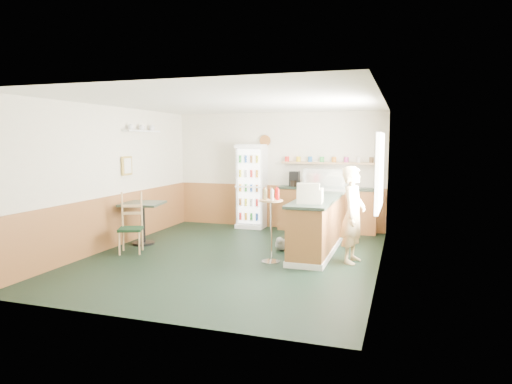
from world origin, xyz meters
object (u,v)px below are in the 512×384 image
at_px(drinks_fridge, 252,186).
at_px(cash_register, 310,196).
at_px(condiment_stand, 271,215).
at_px(cafe_table, 143,215).
at_px(display_case, 326,181).
at_px(shopkeeper, 353,215).
at_px(cafe_chair, 133,221).

xyz_separation_m(drinks_fridge, cash_register, (1.92, -2.60, 0.15)).
distance_m(drinks_fridge, cash_register, 3.23).
bearing_deg(condiment_stand, cafe_table, 169.34).
bearing_deg(display_case, drinks_fridge, 150.99).
bearing_deg(cafe_table, condiment_stand, -10.66).
distance_m(shopkeeper, condiment_stand, 1.38).
height_order(condiment_stand, cafe_table, condiment_stand).
height_order(shopkeeper, cafe_chair, shopkeeper).
xyz_separation_m(condiment_stand, cafe_chair, (-2.63, -0.06, -0.23)).
bearing_deg(cafe_table, cafe_chair, -74.44).
xyz_separation_m(cash_register, cafe_table, (-3.40, 0.24, -0.54)).
relative_size(display_case, shopkeeper, 0.52).
distance_m(display_case, cafe_chair, 3.80).
height_order(drinks_fridge, cafe_chair, drinks_fridge).
distance_m(drinks_fridge, condiment_stand, 3.17).
relative_size(drinks_fridge, cash_register, 4.56).
bearing_deg(condiment_stand, cash_register, 24.83).
height_order(cash_register, cafe_table, cash_register).
relative_size(drinks_fridge, display_case, 2.32).
bearing_deg(cafe_chair, cafe_table, 82.26).
bearing_deg(cash_register, cafe_chair, -179.23).
bearing_deg(cash_register, condiment_stand, -160.46).
xyz_separation_m(shopkeeper, cafe_chair, (-3.94, -0.49, -0.24)).
height_order(shopkeeper, cafe_table, shopkeeper).
height_order(drinks_fridge, display_case, drinks_fridge).
distance_m(drinks_fridge, cafe_chair, 3.25).
relative_size(drinks_fridge, condiment_stand, 1.57).
distance_m(drinks_fridge, display_case, 2.21).
bearing_deg(drinks_fridge, cafe_chair, -114.12).
bearing_deg(cash_register, display_case, 84.70).
height_order(cash_register, condiment_stand, condiment_stand).
height_order(drinks_fridge, cafe_table, drinks_fridge).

